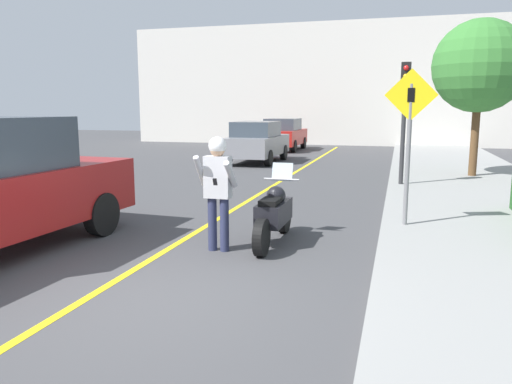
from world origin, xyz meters
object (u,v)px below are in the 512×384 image
at_px(crossing_sign, 409,132).
at_px(traffic_light, 405,100).
at_px(street_tree, 480,66).
at_px(parked_car_grey, 257,142).
at_px(person_biker, 218,181).
at_px(parked_car_red, 283,134).
at_px(motorcycle, 274,214).

bearing_deg(crossing_sign, traffic_light, 90.84).
height_order(street_tree, parked_car_grey, street_tree).
height_order(person_biker, parked_car_grey, person_biker).
distance_m(crossing_sign, street_tree, 8.01).
distance_m(crossing_sign, traffic_light, 5.13).
distance_m(parked_car_grey, parked_car_red, 6.25).
bearing_deg(motorcycle, parked_car_grey, 107.25).
relative_size(motorcycle, parked_car_grey, 0.50).
xyz_separation_m(motorcycle, parked_car_grey, (-3.72, 11.98, 0.37)).
xyz_separation_m(traffic_light, parked_car_red, (-6.04, 11.71, -1.58)).
xyz_separation_m(street_tree, parked_car_red, (-8.19, 9.24, -2.60)).
height_order(person_biker, traffic_light, traffic_light).
height_order(person_biker, parked_car_red, person_biker).
distance_m(person_biker, crossing_sign, 3.58).
distance_m(crossing_sign, parked_car_red, 17.90).
bearing_deg(crossing_sign, person_biker, -143.26).
bearing_deg(person_biker, traffic_light, 69.12).
relative_size(motorcycle, street_tree, 0.45).
bearing_deg(traffic_light, parked_car_red, 117.30).
relative_size(person_biker, parked_car_grey, 0.43).
xyz_separation_m(motorcycle, parked_car_red, (-4.03, 18.22, 0.37)).
bearing_deg(street_tree, person_biker, -116.87).
bearing_deg(traffic_light, parked_car_grey, 136.35).
bearing_deg(motorcycle, crossing_sign, 34.28).
distance_m(person_biker, parked_car_red, 19.18).
relative_size(traffic_light, parked_car_red, 0.79).
xyz_separation_m(person_biker, crossing_sign, (2.82, 2.10, 0.69)).
xyz_separation_m(person_biker, traffic_light, (2.74, 7.19, 1.34)).
relative_size(person_biker, crossing_sign, 0.65).
height_order(motorcycle, traffic_light, traffic_light).
bearing_deg(traffic_light, motorcycle, -107.19).
distance_m(motorcycle, person_biker, 1.17).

